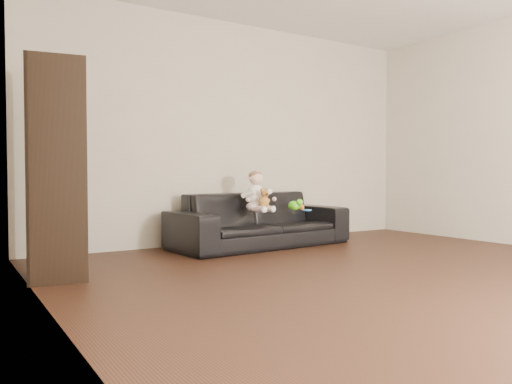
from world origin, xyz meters
TOP-DOWN VIEW (x-y plane):
  - floor at (0.00, 0.00)m, footprint 5.50×5.50m
  - wall_back at (0.00, 2.75)m, footprint 5.00×0.00m
  - wall_left at (-2.50, 0.00)m, footprint 0.00×5.50m
  - sofa at (-0.01, 2.25)m, footprint 2.11×0.97m
  - cabinet at (-2.27, 1.65)m, footprint 0.50×0.63m
  - shelf_item at (-2.25, 1.65)m, footprint 0.22×0.27m
  - baby at (-0.13, 2.14)m, footprint 0.33×0.40m
  - teddy_bear at (-0.12, 2.00)m, footprint 0.12×0.12m
  - toy_green at (0.39, 2.16)m, footprint 0.15×0.17m
  - toy_rattle at (0.48, 2.14)m, footprint 0.07×0.07m
  - toy_blue_disc at (0.47, 2.03)m, footprint 0.13×0.13m

SIDE VIEW (x-z plane):
  - floor at x=0.00m, z-range 0.00..0.00m
  - sofa at x=-0.01m, z-range 0.00..0.60m
  - toy_blue_disc at x=0.47m, z-range 0.39..0.41m
  - toy_rattle at x=0.48m, z-range 0.39..0.46m
  - toy_green at x=0.39m, z-range 0.39..0.50m
  - teddy_bear at x=-0.12m, z-range 0.44..0.65m
  - baby at x=-0.13m, z-range 0.37..0.82m
  - cabinet at x=-2.27m, z-range 0.00..1.67m
  - shelf_item at x=-2.25m, z-range 1.07..1.35m
  - wall_back at x=0.00m, z-range -1.20..3.80m
  - wall_left at x=-2.50m, z-range -1.45..4.05m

